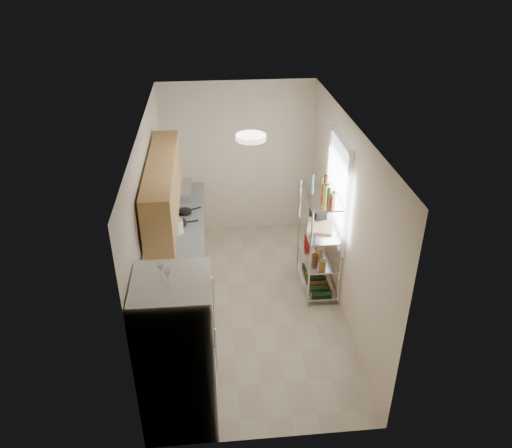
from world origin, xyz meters
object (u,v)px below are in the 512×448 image
(refrigerator, at_px, (178,354))
(rice_cooker, at_px, (175,227))
(espresso_machine, at_px, (318,210))
(frying_pan_large, at_px, (177,224))
(cutting_board, at_px, (320,226))

(refrigerator, xyz_separation_m, rice_cooker, (-0.13, 2.38, 0.11))
(rice_cooker, xyz_separation_m, espresso_machine, (2.03, -0.00, 0.16))
(refrigerator, distance_m, frying_pan_large, 2.59)
(refrigerator, distance_m, espresso_machine, 3.05)
(rice_cooker, bearing_deg, frying_pan_large, 86.50)
(frying_pan_large, xyz_separation_m, espresso_machine, (2.01, -0.21, 0.23))
(rice_cooker, distance_m, cutting_board, 2.02)
(frying_pan_large, relative_size, espresso_machine, 1.02)
(refrigerator, xyz_separation_m, frying_pan_large, (-0.12, 2.59, 0.04))
(refrigerator, distance_m, cutting_board, 2.85)
(rice_cooker, xyz_separation_m, frying_pan_large, (0.01, 0.21, -0.07))
(rice_cooker, bearing_deg, espresso_machine, -0.05)
(rice_cooker, relative_size, cutting_board, 0.54)
(rice_cooker, height_order, cutting_board, rice_cooker)
(refrigerator, xyz_separation_m, espresso_machine, (1.90, 2.38, 0.26))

